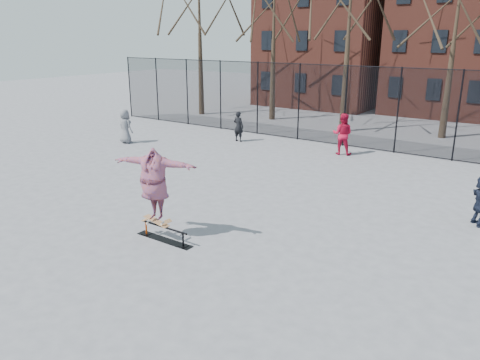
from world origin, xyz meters
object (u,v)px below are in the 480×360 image
Objects in this scene: bystander_red at (342,134)px; bystander_black at (239,126)px; skate_rail at (164,235)px; skateboard at (156,222)px; skater at (154,186)px; bystander_grey at (125,126)px.

bystander_black is at bearing -8.04° from bystander_red.
skate_rail is 0.40m from skateboard.
bystander_red is (-0.03, 11.86, 0.80)m from skate_rail.
skate_rail is 0.97× the size of bystander_red.
skateboard is 0.55× the size of bystander_black.
skater is at bearing 75.91° from bystander_red.
bystander_red is at bearing -153.59° from bystander_grey.
bystander_red reaches higher than skateboard.
bystander_black is (-5.63, 11.38, 0.63)m from skate_rail.
skater is at bearing 45.00° from skateboard.
bystander_grey is 10.96m from bystander_red.
skater is at bearing 180.00° from skate_rail.
bystander_red is (0.24, 11.86, -0.53)m from skater.
skate_rail is 11.88m from bystander_red.
skater is 1.25× the size of bystander_red.
bystander_black is (-5.36, 11.38, 0.33)m from skateboard.
skate_rail is at bearing 77.21° from bystander_red.
skater reaches higher than bystander_black.
skater is 11.87m from bystander_red.
bystander_black is at bearing 98.90° from skater.
bystander_grey is (-9.89, 7.67, -0.63)m from skater.
bystander_grey reaches higher than bystander_black.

